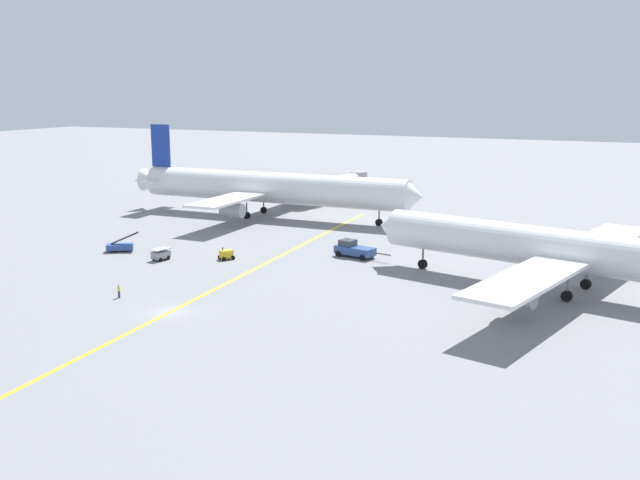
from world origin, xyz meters
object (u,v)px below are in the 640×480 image
(pushback_tug, at_px, (354,249))
(gse_gpu_cart_small, at_px, (226,254))
(airliner_at_gate_left, at_px, (270,188))
(airliner_being_pushed, at_px, (557,250))
(jet_bridge, at_px, (337,183))
(gse_baggage_cart_trailing, at_px, (161,254))
(gse_belt_loader_portside, at_px, (120,246))
(ground_crew_ramp_agent_by_cones, at_px, (119,291))

(pushback_tug, bearing_deg, gse_gpu_cart_small, -149.74)
(airliner_at_gate_left, xyz_separation_m, airliner_being_pushed, (57.59, -31.31, -0.47))
(pushback_tug, height_order, jet_bridge, jet_bridge)
(airliner_at_gate_left, bearing_deg, gse_gpu_cart_small, -71.43)
(gse_baggage_cart_trailing, bearing_deg, gse_belt_loader_portside, 168.07)
(pushback_tug, bearing_deg, airliner_at_gate_left, 138.57)
(airliner_being_pushed, height_order, pushback_tug, airliner_being_pushed)
(airliner_at_gate_left, relative_size, pushback_tug, 6.48)
(jet_bridge, bearing_deg, airliner_being_pushed, -45.81)
(ground_crew_ramp_agent_by_cones, bearing_deg, jet_bridge, 94.83)
(gse_gpu_cart_small, bearing_deg, airliner_being_pushed, 3.45)
(airliner_at_gate_left, height_order, gse_belt_loader_portside, airliner_at_gate_left)
(airliner_being_pushed, distance_m, gse_baggage_cart_trailing, 55.29)
(gse_gpu_cart_small, xyz_separation_m, ground_crew_ramp_agent_by_cones, (-1.02, -22.40, 0.05))
(pushback_tug, xyz_separation_m, jet_bridge, (-24.19, 48.76, 2.84))
(gse_belt_loader_portside, distance_m, gse_gpu_cart_small, 17.87)
(airliner_being_pushed, height_order, ground_crew_ramp_agent_by_cones, airliner_being_pushed)
(airliner_at_gate_left, xyz_separation_m, pushback_tug, (27.81, -24.54, -4.57))
(airliner_at_gate_left, bearing_deg, gse_baggage_cart_trailing, -85.63)
(airliner_being_pushed, height_order, jet_bridge, airliner_being_pushed)
(airliner_being_pushed, xyz_separation_m, gse_baggage_cart_trailing, (-54.65, -7.15, -4.41))
(airliner_being_pushed, xyz_separation_m, gse_belt_loader_portside, (-63.84, -5.21, -4.45))
(jet_bridge, bearing_deg, airliner_at_gate_left, -98.50)
(airliner_being_pushed, xyz_separation_m, ground_crew_ramp_agent_by_cones, (-47.15, -25.19, -4.43))
(pushback_tug, height_order, ground_crew_ramp_agent_by_cones, pushback_tug)
(pushback_tug, height_order, gse_belt_loader_portside, gse_belt_loader_portside)
(pushback_tug, height_order, gse_baggage_cart_trailing, pushback_tug)
(ground_crew_ramp_agent_by_cones, bearing_deg, gse_gpu_cart_small, 87.40)
(pushback_tug, relative_size, gse_belt_loader_portside, 1.98)
(pushback_tug, distance_m, ground_crew_ramp_agent_by_cones, 36.37)
(airliner_being_pushed, bearing_deg, pushback_tug, 167.21)
(gse_baggage_cart_trailing, distance_m, gse_belt_loader_portside, 9.39)
(gse_baggage_cart_trailing, distance_m, ground_crew_ramp_agent_by_cones, 19.53)
(gse_belt_loader_portside, height_order, ground_crew_ramp_agent_by_cones, gse_belt_loader_portside)
(gse_baggage_cart_trailing, height_order, ground_crew_ramp_agent_by_cones, gse_baggage_cart_trailing)
(gse_belt_loader_portside, xyz_separation_m, gse_gpu_cart_small, (17.71, 2.42, -0.03))
(airliner_being_pushed, distance_m, jet_bridge, 77.43)
(airliner_being_pushed, bearing_deg, ground_crew_ramp_agent_by_cones, -151.89)
(airliner_being_pushed, relative_size, gse_baggage_cart_trailing, 16.94)
(airliner_being_pushed, distance_m, ground_crew_ramp_agent_by_cones, 53.64)
(airliner_being_pushed, height_order, gse_baggage_cart_trailing, airliner_being_pushed)
(gse_baggage_cart_trailing, height_order, jet_bridge, jet_bridge)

